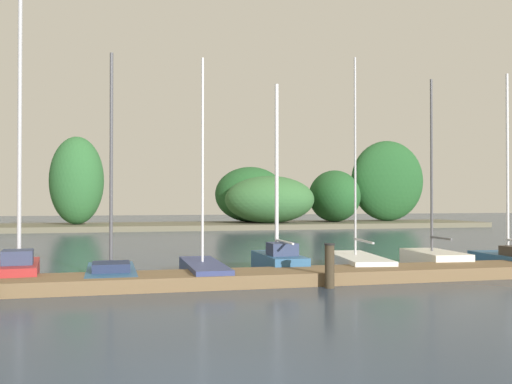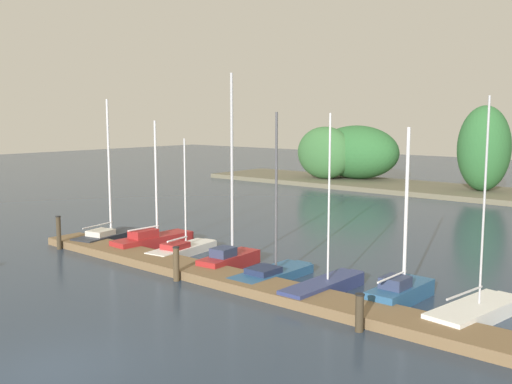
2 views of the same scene
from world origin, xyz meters
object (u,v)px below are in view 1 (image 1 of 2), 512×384
(sailboat_5, at_px, (203,269))
(sailboat_6, at_px, (278,258))
(mooring_piling_2, at_px, (330,266))
(sailboat_7, at_px, (356,261))
(sailboat_8, at_px, (433,258))
(sailboat_4, at_px, (111,271))
(sailboat_9, at_px, (511,258))
(sailboat_3, at_px, (19,265))

(sailboat_5, xyz_separation_m, sailboat_6, (2.51, 0.88, 0.15))
(sailboat_6, height_order, mooring_piling_2, sailboat_6)
(sailboat_6, xyz_separation_m, sailboat_7, (2.62, -0.07, -0.15))
(sailboat_5, xyz_separation_m, sailboat_8, (7.86, 0.74, 0.06))
(sailboat_5, relative_size, sailboat_8, 1.01)
(mooring_piling_2, bearing_deg, sailboat_4, 153.67)
(sailboat_5, distance_m, sailboat_9, 10.28)
(sailboat_3, distance_m, sailboat_6, 7.55)
(sailboat_7, xyz_separation_m, sailboat_9, (5.15, -0.85, 0.06))
(sailboat_7, bearing_deg, sailboat_8, -83.31)
(sailboat_7, distance_m, mooring_piling_2, 4.04)
(sailboat_6, height_order, sailboat_8, sailboat_8)
(sailboat_5, bearing_deg, sailboat_6, -70.14)
(sailboat_3, relative_size, sailboat_8, 1.27)
(sailboat_3, bearing_deg, sailboat_9, -96.59)
(sailboat_6, bearing_deg, sailboat_7, -90.75)
(sailboat_7, relative_size, sailboat_8, 1.09)
(sailboat_4, relative_size, sailboat_9, 0.99)
(sailboat_7, xyz_separation_m, sailboat_8, (2.73, -0.07, 0.06))
(mooring_piling_2, bearing_deg, sailboat_8, 33.51)
(sailboat_4, xyz_separation_m, sailboat_7, (7.71, 0.64, -0.01))
(sailboat_6, relative_size, sailboat_7, 0.86)
(sailboat_6, bearing_deg, mooring_piling_2, -172.71)
(sailboat_4, relative_size, sailboat_5, 1.01)
(sailboat_5, relative_size, sailboat_6, 1.08)
(sailboat_8, bearing_deg, sailboat_4, 97.79)
(sailboat_3, distance_m, sailboat_9, 15.31)
(sailboat_6, relative_size, sailboat_9, 0.91)
(sailboat_9, relative_size, mooring_piling_2, 5.66)
(sailboat_7, bearing_deg, sailboat_5, 107.00)
(sailboat_6, height_order, sailboat_9, sailboat_9)
(sailboat_6, bearing_deg, sailboat_4, 98.83)
(sailboat_3, distance_m, sailboat_8, 12.90)
(sailboat_6, xyz_separation_m, mooring_piling_2, (0.39, -3.43, 0.14))
(sailboat_5, bearing_deg, sailboat_3, 86.59)
(sailboat_3, distance_m, sailboat_7, 10.17)
(sailboat_5, bearing_deg, sailboat_4, 86.93)
(sailboat_3, height_order, sailboat_7, sailboat_3)
(sailboat_7, xyz_separation_m, mooring_piling_2, (-2.23, -3.35, 0.29))
(sailboat_4, bearing_deg, mooring_piling_2, -116.54)
(sailboat_3, height_order, sailboat_8, sailboat_3)
(sailboat_4, xyz_separation_m, sailboat_9, (12.85, -0.21, 0.05))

